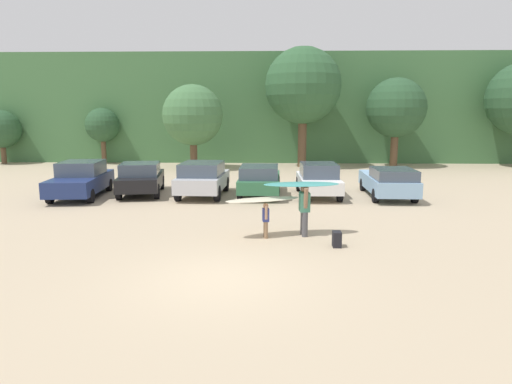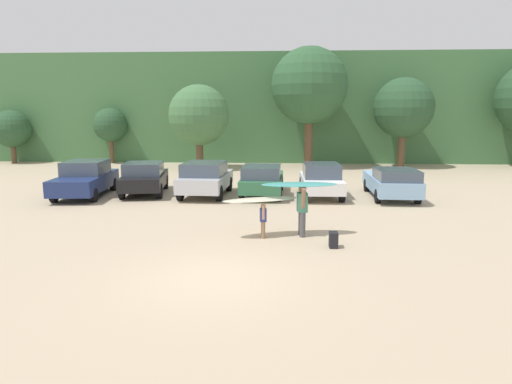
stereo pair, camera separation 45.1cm
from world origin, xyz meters
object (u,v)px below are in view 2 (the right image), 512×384
Objects in this scene: parked_car_white at (321,179)px; parked_car_forest_green at (262,179)px; parked_car_black at (144,177)px; parked_car_silver at (205,178)px; person_child at (263,218)px; person_adult at (302,207)px; parked_car_navy at (85,179)px; parked_car_sky_blue at (392,182)px; backpack_dropped at (333,240)px; surfboard_teal at (299,184)px; surfboard_cream at (260,200)px.

parked_car_forest_green is at bearing 87.29° from parked_car_white.
parked_car_black is 1.05× the size of parked_car_white.
person_child is (2.97, -7.07, -0.24)m from parked_car_silver.
person_adult is at bearing 169.51° from parked_car_white.
parked_car_navy reaches higher than parked_car_sky_blue.
backpack_dropped is (2.40, -8.24, -0.54)m from parked_car_forest_green.
surfboard_teal is at bearing 168.61° from parked_car_white.
person_child is 0.44× the size of surfboard_cream.
surfboard_teal is (1.45, -6.93, 0.85)m from parked_car_forest_green.
person_child is at bearing 155.37° from backpack_dropped.
parked_car_navy is 11.69m from person_adult.
parked_car_silver is 1.69× the size of surfboard_cream.
parked_car_black is 4.03× the size of person_child.
person_child is at bearing 160.87° from parked_car_white.
parked_car_white is at bearing -92.78° from parked_car_navy.
parked_car_forest_green is (2.62, 0.23, -0.08)m from parked_car_silver.
parked_car_black is 1.76× the size of surfboard_cream.
parked_car_black reaches higher than parked_car_sky_blue.
parked_car_navy is at bearing 95.65° from parked_car_silver.
backpack_dropped is at bearing -145.05° from parked_car_black.
person_child is 0.44× the size of surfboard_teal.
parked_car_forest_green is at bearing -82.46° from parked_car_silver.
parked_car_navy is at bearing -39.59° from person_adult.
parked_car_white is at bearing -106.59° from surfboard_teal.
parked_car_navy is 5.57m from parked_car_silver.
parked_car_silver is 7.67m from person_child.
parked_car_forest_green is 4.11× the size of person_child.
parked_car_silver is 8.50m from parked_car_sky_blue.
backpack_dropped is at bearing 176.84° from parked_car_white.
parked_car_navy is at bearing 91.41° from parked_car_white.
parked_car_navy is 10.66× the size of backpack_dropped.
backpack_dropped is (10.58, -7.70, -0.59)m from parked_car_navy.
backpack_dropped is (-3.47, -7.94, -0.52)m from parked_car_sky_blue.
parked_car_forest_green is (5.61, -0.14, -0.02)m from parked_car_black.
person_child reaches higher than backpack_dropped.
parked_car_black is at bearing -50.92° from person_adult.
parked_car_white reaches higher than parked_car_black.
surfboard_teal reaches higher than surfboard_cream.
parked_car_forest_green is 7.14m from surfboard_teal.
parked_car_white is at bearing -129.48° from surfboard_cream.
parked_car_sky_blue is 7.99m from person_adult.
parked_car_silver reaches higher than parked_car_white.
parked_car_forest_green is 1.79× the size of surfboard_cream.
person_child is 1.54m from surfboard_teal.
parked_car_sky_blue is at bearing -149.66° from surfboard_cream.
parked_car_sky_blue is 8.88m from surfboard_cream.
parked_car_navy is 1.02× the size of parked_car_sky_blue.
parked_car_sky_blue is (11.48, -0.43, -0.05)m from parked_car_black.
person_adult is 0.71m from surfboard_teal.
parked_car_silver is 7.97m from person_adult.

